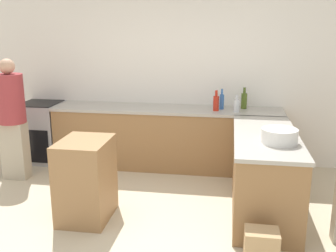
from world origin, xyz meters
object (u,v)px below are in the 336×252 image
at_px(water_bottle_blue, 222,101).
at_px(paper_bag, 261,247).
at_px(olive_oil_bottle, 244,100).
at_px(island_table, 86,180).
at_px(range_oven, 42,132).
at_px(mixing_bowl, 279,136).
at_px(hot_sauce_bottle, 216,103).
at_px(person_by_range, 12,116).
at_px(vinegar_bottle_clear, 236,105).

relative_size(water_bottle_blue, paper_bag, 0.89).
bearing_deg(olive_oil_bottle, island_table, -132.58).
bearing_deg(island_table, range_oven, 128.32).
xyz_separation_m(island_table, mixing_bowl, (1.99, 0.19, 0.52)).
xyz_separation_m(range_oven, water_bottle_blue, (2.72, 0.04, 0.55)).
height_order(olive_oil_bottle, paper_bag, olive_oil_bottle).
bearing_deg(hot_sauce_bottle, olive_oil_bottle, 28.44).
bearing_deg(paper_bag, range_oven, 144.06).
relative_size(range_oven, mixing_bowl, 2.49).
bearing_deg(person_by_range, mixing_bowl, -12.74).
relative_size(hot_sauce_bottle, paper_bag, 0.89).
distance_m(olive_oil_bottle, person_by_range, 3.17).
height_order(olive_oil_bottle, hot_sauce_bottle, olive_oil_bottle).
distance_m(person_by_range, paper_bag, 3.59).
xyz_separation_m(olive_oil_bottle, hot_sauce_bottle, (-0.38, -0.21, -0.01)).
xyz_separation_m(vinegar_bottle_clear, paper_bag, (0.23, -2.17, -0.82)).
xyz_separation_m(mixing_bowl, vinegar_bottle_clear, (-0.41, 1.40, 0.02)).
height_order(water_bottle_blue, vinegar_bottle_clear, water_bottle_blue).
relative_size(mixing_bowl, person_by_range, 0.22).
xyz_separation_m(water_bottle_blue, paper_bag, (0.43, -2.33, -0.84)).
xyz_separation_m(island_table, person_by_range, (-1.36, 0.95, 0.44)).
relative_size(range_oven, olive_oil_bottle, 2.98).
height_order(vinegar_bottle_clear, person_by_range, person_by_range).
bearing_deg(olive_oil_bottle, vinegar_bottle_clear, -113.63).
height_order(range_oven, water_bottle_blue, water_bottle_blue).
height_order(olive_oil_bottle, vinegar_bottle_clear, olive_oil_bottle).
relative_size(island_table, person_by_range, 0.54).
bearing_deg(paper_bag, island_table, 162.14).
xyz_separation_m(range_oven, hot_sauce_bottle, (2.65, -0.08, 0.55)).
bearing_deg(hot_sauce_bottle, vinegar_bottle_clear, -7.05).
bearing_deg(paper_bag, mixing_bowl, 76.57).
bearing_deg(olive_oil_bottle, range_oven, -177.57).
bearing_deg(range_oven, hot_sauce_bottle, -1.72).
bearing_deg(mixing_bowl, water_bottle_blue, 111.70).
bearing_deg(hot_sauce_bottle, range_oven, 178.28).
height_order(mixing_bowl, hot_sauce_bottle, hot_sauce_bottle).
relative_size(island_table, vinegar_bottle_clear, 3.72).
bearing_deg(range_oven, mixing_bowl, -24.42).
bearing_deg(olive_oil_bottle, paper_bag, -87.06).
relative_size(mixing_bowl, water_bottle_blue, 1.26).
bearing_deg(water_bottle_blue, island_table, -128.23).
xyz_separation_m(mixing_bowl, olive_oil_bottle, (-0.31, 1.65, 0.05)).
bearing_deg(island_table, person_by_range, 145.14).
bearing_deg(range_oven, island_table, -51.68).
distance_m(range_oven, hot_sauce_bottle, 2.71).
xyz_separation_m(person_by_range, paper_bag, (3.17, -1.53, -0.71)).
relative_size(range_oven, island_table, 1.03).
distance_m(olive_oil_bottle, vinegar_bottle_clear, 0.27).
bearing_deg(island_table, olive_oil_bottle, 47.42).
bearing_deg(person_by_range, range_oven, 89.17).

